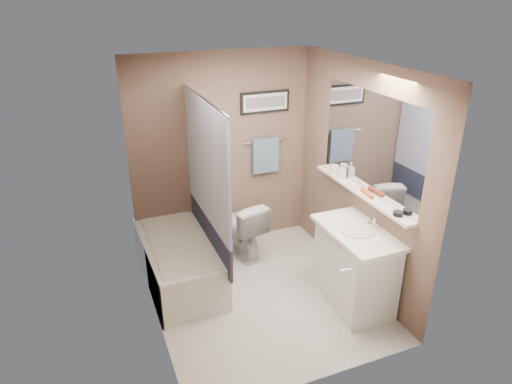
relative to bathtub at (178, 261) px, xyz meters
name	(u,v)px	position (x,y,z in m)	size (l,w,h in m)	color
ground	(261,295)	(0.75, -0.59, -0.25)	(2.50, 2.50, 0.00)	#BCB7AE
ceiling	(262,69)	(0.75, -0.59, 2.13)	(2.20, 2.50, 0.04)	silver
wall_back	(222,154)	(0.75, 0.64, 0.95)	(2.20, 0.04, 2.40)	brown
wall_front	(326,257)	(0.75, -1.82, 0.95)	(2.20, 0.04, 2.40)	brown
wall_left	(149,212)	(-0.33, -0.59, 0.95)	(0.04, 2.50, 2.40)	brown
wall_right	(357,177)	(1.83, -0.59, 0.95)	(0.04, 2.50, 2.40)	brown
tile_surround	(141,209)	(-0.34, -0.09, 0.75)	(0.02, 1.55, 2.00)	#BAAB8D
curtain_rod	(204,99)	(0.35, -0.09, 1.80)	(0.02, 0.02, 1.55)	silver
curtain_upper	(207,162)	(0.35, -0.09, 1.15)	(0.03, 1.45, 1.28)	white
curtain_lower	(210,233)	(0.35, -0.09, 0.33)	(0.03, 1.45, 0.36)	#242C44
mirror	(370,143)	(1.84, -0.74, 1.37)	(0.02, 1.60, 1.00)	silver
shelf	(360,192)	(1.79, -0.74, 0.85)	(0.12, 1.60, 0.03)	silver
towel_bar	(265,141)	(1.30, 0.62, 1.05)	(0.02, 0.02, 0.60)	silver
towel	(266,155)	(1.30, 0.60, 0.87)	(0.34, 0.05, 0.44)	#81A8BD
art_frame	(265,102)	(1.30, 0.64, 1.53)	(0.62, 0.03, 0.26)	black
art_mat	(265,102)	(1.30, 0.63, 1.53)	(0.56, 0.00, 0.20)	white
art_image	(266,102)	(1.30, 0.62, 1.53)	(0.50, 0.00, 0.13)	#595959
door	(385,265)	(1.30, -1.83, 0.75)	(0.80, 0.02, 2.00)	silver
door_handle	(346,270)	(0.97, -1.78, 0.75)	(0.02, 0.02, 0.10)	silver
bathtub	(178,261)	(0.00, 0.00, 0.00)	(0.70, 1.50, 0.50)	silver
tub_rim	(177,242)	(0.00, 0.00, 0.25)	(0.56, 1.36, 0.02)	beige
toilet	(240,228)	(0.84, 0.28, 0.11)	(0.40, 0.71, 0.72)	silver
vanity	(354,268)	(1.60, -1.03, 0.15)	(0.50, 0.90, 0.80)	silver
countertop	(357,232)	(1.59, -1.03, 0.57)	(0.54, 0.96, 0.04)	white
sink_basin	(357,230)	(1.58, -1.03, 0.60)	(0.34, 0.34, 0.01)	silver
faucet_spout	(374,223)	(1.78, -1.03, 0.64)	(0.02, 0.02, 0.10)	white
faucet_knob	(368,220)	(1.78, -0.93, 0.62)	(0.05, 0.05, 0.05)	silver
candle_bowl_near	(398,214)	(1.79, -1.34, 0.89)	(0.09, 0.09, 0.04)	black
hair_brush_front	(367,193)	(1.79, -0.85, 0.89)	(0.04, 0.04, 0.22)	red
pink_comb	(353,185)	(1.79, -0.60, 0.87)	(0.03, 0.16, 0.01)	pink
glass_jar	(335,170)	(1.79, -0.23, 0.92)	(0.08, 0.08, 0.10)	white
soap_bottle	(342,171)	(1.79, -0.36, 0.95)	(0.07, 0.07, 0.16)	#999999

